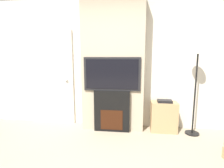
% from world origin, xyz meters
% --- Properties ---
extents(wall_back, '(6.00, 0.06, 2.70)m').
position_xyz_m(wall_back, '(0.00, 2.03, 1.35)').
color(wall_back, silver).
rests_on(wall_back, ground_plane).
extents(chimney_breast, '(1.25, 0.32, 2.70)m').
position_xyz_m(chimney_breast, '(0.00, 1.84, 1.35)').
color(chimney_breast, tan).
rests_on(chimney_breast, ground_plane).
extents(fireplace, '(0.71, 0.15, 0.84)m').
position_xyz_m(fireplace, '(0.00, 1.68, 0.42)').
color(fireplace, black).
rests_on(fireplace, ground_plane).
extents(television, '(1.11, 0.07, 0.66)m').
position_xyz_m(television, '(0.00, 1.67, 1.17)').
color(television, black).
rests_on(television, fireplace).
extents(floor_lamp, '(0.27, 0.27, 1.66)m').
position_xyz_m(floor_lamp, '(1.59, 1.71, 1.19)').
color(floor_lamp, black).
rests_on(floor_lamp, ground_plane).
extents(media_stand, '(0.51, 0.31, 0.66)m').
position_xyz_m(media_stand, '(1.04, 1.78, 0.31)').
color(media_stand, tan).
rests_on(media_stand, ground_plane).
extents(entry_door, '(0.95, 0.09, 2.07)m').
position_xyz_m(entry_door, '(-1.37, 1.97, 1.04)').
color(entry_door, silver).
rests_on(entry_door, ground_plane).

